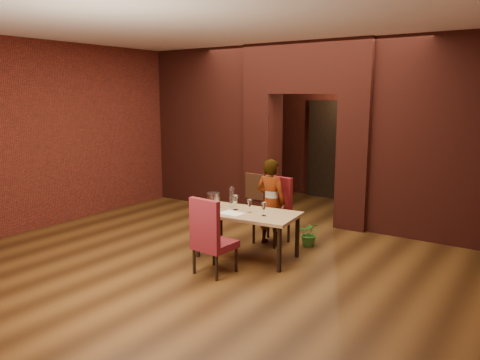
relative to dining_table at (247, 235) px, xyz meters
The scene contains 23 objects.
floor 0.55m from the dining_table, 127.06° to the left, with size 8.00×8.00×0.00m, color #4C2E13.
ceiling 2.91m from the dining_table, 127.06° to the left, with size 7.00×8.00×0.04m, color silver.
wall_back 4.54m from the dining_table, 93.50° to the left, with size 7.00×0.04×3.20m, color maroon.
wall_left 3.99m from the dining_table, behind, with size 0.04×8.00×3.20m, color maroon.
pillar_left 2.77m from the dining_table, 117.34° to the left, with size 0.55×0.55×2.30m, color maroon.
pillar_right 2.58m from the dining_table, 73.79° to the left, with size 0.55×0.55×2.30m, color maroon.
lintel 3.39m from the dining_table, 96.45° to the left, with size 2.45×0.55×0.90m, color maroon.
wing_wall_left 3.75m from the dining_table, 138.17° to the left, with size 2.27×0.35×3.20m, color maroon.
wing_wall_right 3.40m from the dining_table, 48.29° to the left, with size 2.27×0.35×3.20m, color maroon.
vent_panel 2.40m from the dining_table, 120.59° to the left, with size 0.40×0.03×0.50m, color #A1572E.
rear_door 4.40m from the dining_table, 98.82° to the left, with size 0.90×0.08×2.10m, color black.
rear_door_frame 4.36m from the dining_table, 98.90° to the left, with size 1.02×0.04×2.22m, color black.
dining_table is the anchor object (origin of this frame).
chair_far 0.77m from the dining_table, 93.80° to the left, with size 0.47×0.47×1.03m, color maroon.
chair_near 0.76m from the dining_table, 90.64° to the right, with size 0.46×0.46×1.02m, color maroon.
person_seated 0.77m from the dining_table, 92.63° to the left, with size 0.49×0.32×1.34m, color beige.
wine_glass_a 0.49m from the dining_table, behind, with size 0.09×0.09×0.21m, color white, non-canonical shape.
wine_glass_b 0.42m from the dining_table, ahead, with size 0.08×0.08×0.19m, color white, non-canonical shape.
wine_glass_c 0.51m from the dining_table, ahead, with size 0.08×0.08×0.19m, color white, non-canonical shape.
tasting_sheet 0.40m from the dining_table, 129.52° to the right, with size 0.32×0.23×0.00m, color white.
wine_bucket 0.70m from the dining_table, behind, with size 0.19×0.19×0.23m, color #A9A9AF.
water_bottle 0.63m from the dining_table, 158.72° to the left, with size 0.07×0.07×0.31m, color white.
potted_plant 1.09m from the dining_table, 61.32° to the left, with size 0.35×0.30×0.39m, color #317126.
Camera 1 is at (3.82, -5.67, 2.30)m, focal length 35.00 mm.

